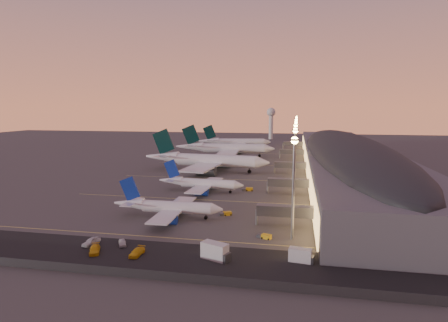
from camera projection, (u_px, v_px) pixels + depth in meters
The scene contains 21 objects.
ground at pixel (196, 196), 139.99m from camera, with size 700.00×700.00×0.00m, color #3D3A38.
airliner_narrow_south at pixel (168, 207), 112.77m from camera, with size 34.16×30.40×12.25m.
airliner_narrow_north at pixel (201, 183), 147.50m from camera, with size 34.91×31.23×12.47m.
airliner_wide_near at pixel (205, 160), 194.62m from camera, with size 68.13×62.38×21.79m.
airliner_wide_mid at pixel (225, 148), 251.85m from camera, with size 67.23×61.34×21.51m.
airliner_wide_far at pixel (235, 142), 305.05m from camera, with size 59.12×54.49×18.95m.
terminal_building at pixel (345, 153), 197.47m from camera, with size 56.35×255.00×17.46m.
light_masts at pixel (296, 137), 193.84m from camera, with size 2.20×217.20×25.90m.
radar_tower at pixel (271, 118), 387.60m from camera, with size 9.00×9.00×32.50m.
service_lane at pixel (131, 253), 85.58m from camera, with size 260.00×16.00×0.01m.
lane_markings at pixel (218, 177), 178.85m from camera, with size 90.00×180.36×0.00m.
fence at pixel (105, 271), 73.78m from camera, with size 124.00×0.12×2.00m.
baggage_tug_a at pixel (265, 236), 94.90m from camera, with size 3.90×2.56×1.08m.
baggage_tug_b at pixel (226, 214), 115.13m from camera, with size 3.99×2.93×1.11m.
baggage_tug_c at pixel (248, 189), 149.01m from camera, with size 4.38×2.20×1.25m.
catering_truck_a at pixel (216, 252), 81.60m from camera, with size 6.98×4.82×3.67m.
catering_truck_b at pixel (302, 256), 80.28m from camera, with size 5.54×2.85×2.97m.
service_van_a at pixel (91, 241), 90.27m from camera, with size 2.04×5.08×1.73m, color silver.
service_van_b at pixel (95, 250), 85.39m from camera, with size 2.19×5.38×1.56m, color gold.
service_van_c at pixel (122, 243), 89.92m from camera, with size 1.64×4.06×1.38m, color silver.
service_van_d at pixel (137, 252), 83.94m from camera, with size 2.11×5.18×1.50m, color gold.
Camera 1 is at (36.43, -132.16, 33.00)m, focal length 30.00 mm.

